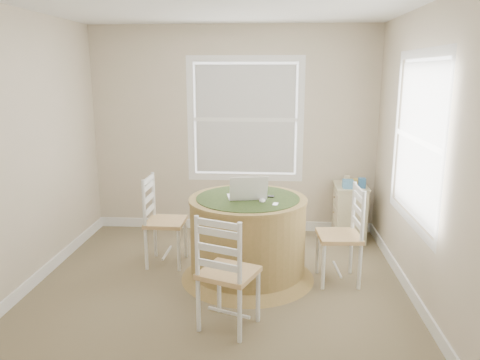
{
  "coord_description": "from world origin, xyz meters",
  "views": [
    {
      "loc": [
        0.5,
        -4.08,
        2.04
      ],
      "look_at": [
        0.18,
        0.45,
        0.98
      ],
      "focal_mm": 35.0,
      "sensor_mm": 36.0,
      "label": 1
    }
  ],
  "objects_px": {
    "round_table": "(248,235)",
    "chair_near": "(229,272)",
    "chair_right": "(339,236)",
    "laptop": "(247,195)",
    "corner_chest": "(349,212)",
    "chair_left": "(166,222)"
  },
  "relations": [
    {
      "from": "round_table",
      "to": "chair_near",
      "type": "relative_size",
      "value": 1.41
    },
    {
      "from": "chair_near",
      "to": "chair_right",
      "type": "bearing_deg",
      "value": -115.11
    },
    {
      "from": "laptop",
      "to": "corner_chest",
      "type": "distance_m",
      "value": 1.79
    },
    {
      "from": "chair_near",
      "to": "corner_chest",
      "type": "xyz_separation_m",
      "value": [
        1.29,
        2.16,
        -0.13
      ]
    },
    {
      "from": "chair_near",
      "to": "chair_left",
      "type": "bearing_deg",
      "value": -35.46
    },
    {
      "from": "chair_near",
      "to": "corner_chest",
      "type": "bearing_deg",
      "value": -98.99
    },
    {
      "from": "round_table",
      "to": "chair_left",
      "type": "height_order",
      "value": "chair_left"
    },
    {
      "from": "chair_left",
      "to": "chair_near",
      "type": "xyz_separation_m",
      "value": [
        0.79,
        -1.24,
        0.0
      ]
    },
    {
      "from": "round_table",
      "to": "corner_chest",
      "type": "height_order",
      "value": "round_table"
    },
    {
      "from": "chair_left",
      "to": "chair_right",
      "type": "height_order",
      "value": "same"
    },
    {
      "from": "round_table",
      "to": "chair_right",
      "type": "height_order",
      "value": "chair_right"
    },
    {
      "from": "laptop",
      "to": "chair_left",
      "type": "bearing_deg",
      "value": -30.21
    },
    {
      "from": "chair_right",
      "to": "corner_chest",
      "type": "relative_size",
      "value": 1.39
    },
    {
      "from": "chair_left",
      "to": "corner_chest",
      "type": "height_order",
      "value": "chair_left"
    },
    {
      "from": "laptop",
      "to": "chair_right",
      "type": "bearing_deg",
      "value": 168.39
    },
    {
      "from": "chair_right",
      "to": "round_table",
      "type": "bearing_deg",
      "value": -95.66
    },
    {
      "from": "round_table",
      "to": "corner_chest",
      "type": "relative_size",
      "value": 1.95
    },
    {
      "from": "chair_left",
      "to": "chair_right",
      "type": "relative_size",
      "value": 1.0
    },
    {
      "from": "laptop",
      "to": "corner_chest",
      "type": "xyz_separation_m",
      "value": [
        1.2,
        1.23,
        -0.52
      ]
    },
    {
      "from": "round_table",
      "to": "corner_chest",
      "type": "bearing_deg",
      "value": 54.84
    },
    {
      "from": "corner_chest",
      "to": "chair_right",
      "type": "bearing_deg",
      "value": -103.09
    },
    {
      "from": "chair_left",
      "to": "corner_chest",
      "type": "relative_size",
      "value": 1.39
    }
  ]
}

